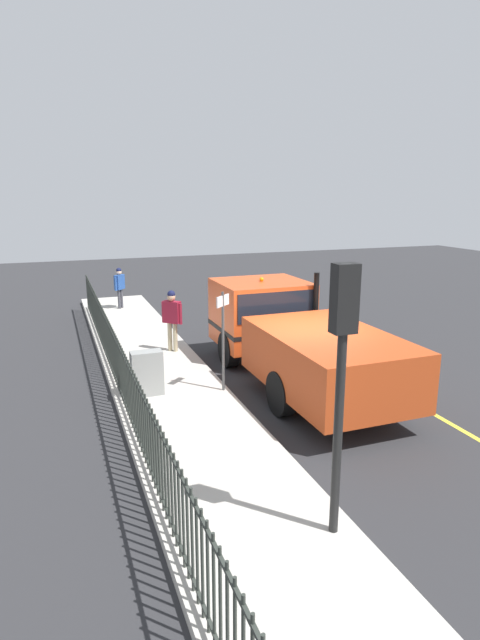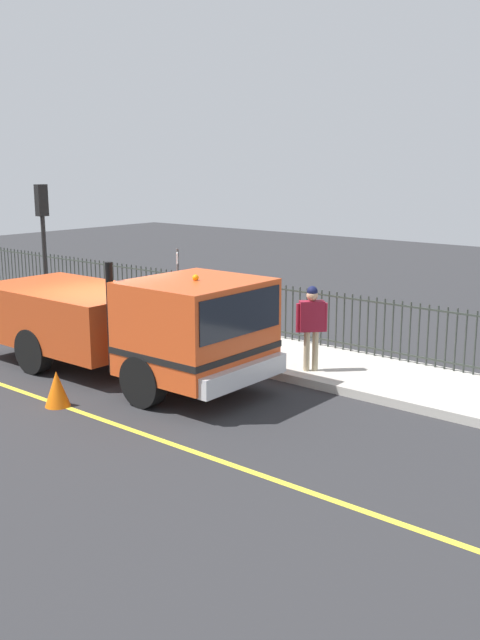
{
  "view_description": "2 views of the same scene",
  "coord_description": "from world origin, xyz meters",
  "px_view_note": "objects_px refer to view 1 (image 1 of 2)",
  "views": [
    {
      "loc": [
        5.25,
        10.17,
        4.59
      ],
      "look_at": [
        0.64,
        -2.46,
        1.27
      ],
      "focal_mm": 29.08,
      "sensor_mm": 36.0,
      "label": 1
    },
    {
      "loc": [
        -9.53,
        -11.69,
        4.34
      ],
      "look_at": [
        1.1,
        -2.84,
        1.28
      ],
      "focal_mm": 39.92,
      "sensor_mm": 36.0,
      "label": 2
    }
  ],
  "objects_px": {
    "work_truck": "(288,331)",
    "traffic_cone": "(354,355)",
    "utility_cabinet": "(147,373)",
    "street_sign": "(223,330)",
    "traffic_light_near": "(342,347)",
    "worker_standing": "(172,314)",
    "pedestrian_distant": "(119,284)"
  },
  "relations": [
    {
      "from": "traffic_light_near",
      "to": "street_sign",
      "type": "height_order",
      "value": "traffic_light_near"
    },
    {
      "from": "utility_cabinet",
      "to": "street_sign",
      "type": "bearing_deg",
      "value": 168.78
    },
    {
      "from": "worker_standing",
      "to": "traffic_cone",
      "type": "distance_m",
      "value": 5.15
    },
    {
      "from": "work_truck",
      "to": "traffic_cone",
      "type": "height_order",
      "value": "work_truck"
    },
    {
      "from": "work_truck",
      "to": "street_sign",
      "type": "bearing_deg",
      "value": -162.31
    },
    {
      "from": "worker_standing",
      "to": "pedestrian_distant",
      "type": "height_order",
      "value": "worker_standing"
    },
    {
      "from": "work_truck",
      "to": "traffic_cone",
      "type": "xyz_separation_m",
      "value": [
        -2.06,
        -0.16,
        -0.91
      ]
    },
    {
      "from": "pedestrian_distant",
      "to": "utility_cabinet",
      "type": "xyz_separation_m",
      "value": [
        0.62,
        9.3,
        -0.47
      ]
    },
    {
      "from": "work_truck",
      "to": "utility_cabinet",
      "type": "bearing_deg",
      "value": -175.85
    },
    {
      "from": "worker_standing",
      "to": "traffic_light_near",
      "type": "distance_m",
      "value": 8.85
    },
    {
      "from": "utility_cabinet",
      "to": "traffic_cone",
      "type": "height_order",
      "value": "utility_cabinet"
    },
    {
      "from": "traffic_light_near",
      "to": "traffic_cone",
      "type": "bearing_deg",
      "value": 56.8
    },
    {
      "from": "work_truck",
      "to": "utility_cabinet",
      "type": "relative_size",
      "value": 6.92
    },
    {
      "from": "work_truck",
      "to": "pedestrian_distant",
      "type": "bearing_deg",
      "value": 107.71
    },
    {
      "from": "utility_cabinet",
      "to": "traffic_light_near",
      "type": "bearing_deg",
      "value": 104.46
    },
    {
      "from": "work_truck",
      "to": "street_sign",
      "type": "distance_m",
      "value": 2.03
    },
    {
      "from": "traffic_cone",
      "to": "street_sign",
      "type": "distance_m",
      "value": 4.23
    },
    {
      "from": "traffic_light_near",
      "to": "utility_cabinet",
      "type": "height_order",
      "value": "traffic_light_near"
    },
    {
      "from": "work_truck",
      "to": "traffic_light_near",
      "type": "xyz_separation_m",
      "value": [
        2.11,
        5.97,
        1.5
      ]
    },
    {
      "from": "pedestrian_distant",
      "to": "traffic_light_near",
      "type": "relative_size",
      "value": 0.44
    },
    {
      "from": "utility_cabinet",
      "to": "traffic_cone",
      "type": "bearing_deg",
      "value": -175.38
    },
    {
      "from": "street_sign",
      "to": "work_truck",
      "type": "bearing_deg",
      "value": -161.8
    },
    {
      "from": "traffic_light_near",
      "to": "street_sign",
      "type": "xyz_separation_m",
      "value": [
        -0.22,
        -5.35,
        -1.14
      ]
    },
    {
      "from": "work_truck",
      "to": "worker_standing",
      "type": "height_order",
      "value": "work_truck"
    },
    {
      "from": "utility_cabinet",
      "to": "traffic_cone",
      "type": "distance_m",
      "value": 5.66
    },
    {
      "from": "worker_standing",
      "to": "street_sign",
      "type": "distance_m",
      "value": 3.42
    },
    {
      "from": "worker_standing",
      "to": "traffic_cone",
      "type": "bearing_deg",
      "value": 12.99
    },
    {
      "from": "traffic_cone",
      "to": "worker_standing",
      "type": "bearing_deg",
      "value": -30.66
    },
    {
      "from": "worker_standing",
      "to": "traffic_cone",
      "type": "xyz_separation_m",
      "value": [
        -4.36,
        2.59,
        -0.92
      ]
    },
    {
      "from": "traffic_light_near",
      "to": "worker_standing",
      "type": "bearing_deg",
      "value": 92.28
    },
    {
      "from": "work_truck",
      "to": "worker_standing",
      "type": "xyz_separation_m",
      "value": [
        2.31,
        -2.75,
        0.01
      ]
    },
    {
      "from": "worker_standing",
      "to": "utility_cabinet",
      "type": "relative_size",
      "value": 1.74
    }
  ]
}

